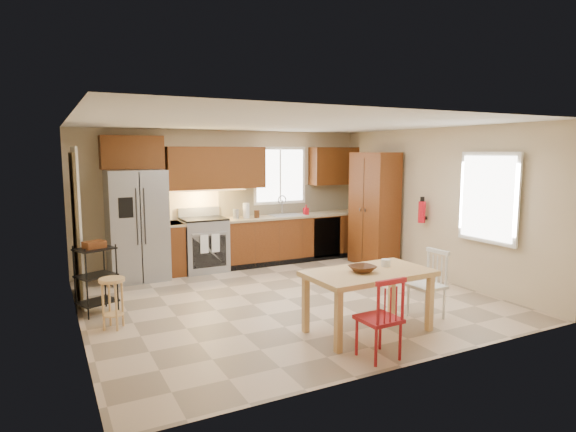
# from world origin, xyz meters

# --- Properties ---
(floor) EXTENTS (5.50, 5.50, 0.00)m
(floor) POSITION_xyz_m (0.00, 0.00, 0.00)
(floor) COLOR tan
(floor) RESTS_ON ground
(ceiling) EXTENTS (5.50, 5.00, 0.02)m
(ceiling) POSITION_xyz_m (0.00, 0.00, 2.50)
(ceiling) COLOR silver
(ceiling) RESTS_ON ground
(wall_back) EXTENTS (5.50, 0.02, 2.50)m
(wall_back) POSITION_xyz_m (0.00, 2.50, 1.25)
(wall_back) COLOR #CCB793
(wall_back) RESTS_ON ground
(wall_front) EXTENTS (5.50, 0.02, 2.50)m
(wall_front) POSITION_xyz_m (0.00, -2.50, 1.25)
(wall_front) COLOR #CCB793
(wall_front) RESTS_ON ground
(wall_left) EXTENTS (0.02, 5.00, 2.50)m
(wall_left) POSITION_xyz_m (-2.75, 0.00, 1.25)
(wall_left) COLOR #CCB793
(wall_left) RESTS_ON ground
(wall_right) EXTENTS (0.02, 5.00, 2.50)m
(wall_right) POSITION_xyz_m (2.75, 0.00, 1.25)
(wall_right) COLOR #CCB793
(wall_right) RESTS_ON ground
(refrigerator) EXTENTS (0.92, 0.75, 1.82)m
(refrigerator) POSITION_xyz_m (-1.70, 2.12, 0.91)
(refrigerator) COLOR gray
(refrigerator) RESTS_ON floor
(range_stove) EXTENTS (0.76, 0.63, 0.92)m
(range_stove) POSITION_xyz_m (-0.55, 2.19, 0.46)
(range_stove) COLOR gray
(range_stove) RESTS_ON floor
(base_cabinet_narrow) EXTENTS (0.30, 0.60, 0.90)m
(base_cabinet_narrow) POSITION_xyz_m (-1.10, 2.20, 0.45)
(base_cabinet_narrow) COLOR #643012
(base_cabinet_narrow) RESTS_ON floor
(base_cabinet_run) EXTENTS (2.92, 0.60, 0.90)m
(base_cabinet_run) POSITION_xyz_m (1.29, 2.20, 0.45)
(base_cabinet_run) COLOR #643012
(base_cabinet_run) RESTS_ON floor
(dishwasher) EXTENTS (0.60, 0.02, 0.78)m
(dishwasher) POSITION_xyz_m (1.85, 1.91, 0.45)
(dishwasher) COLOR black
(dishwasher) RESTS_ON floor
(backsplash) EXTENTS (2.92, 0.03, 0.55)m
(backsplash) POSITION_xyz_m (1.29, 2.48, 1.18)
(backsplash) COLOR beige
(backsplash) RESTS_ON wall_back
(upper_over_fridge) EXTENTS (1.00, 0.35, 0.55)m
(upper_over_fridge) POSITION_xyz_m (-1.70, 2.33, 2.10)
(upper_over_fridge) COLOR #5B2E0F
(upper_over_fridge) RESTS_ON wall_back
(upper_left_block) EXTENTS (1.80, 0.35, 0.75)m
(upper_left_block) POSITION_xyz_m (-0.25, 2.33, 1.83)
(upper_left_block) COLOR #5B2E0F
(upper_left_block) RESTS_ON wall_back
(upper_right_block) EXTENTS (1.00, 0.35, 0.75)m
(upper_right_block) POSITION_xyz_m (2.25, 2.33, 1.83)
(upper_right_block) COLOR #5B2E0F
(upper_right_block) RESTS_ON wall_back
(window_back) EXTENTS (1.12, 0.04, 1.12)m
(window_back) POSITION_xyz_m (1.10, 2.48, 1.65)
(window_back) COLOR white
(window_back) RESTS_ON wall_back
(sink) EXTENTS (0.62, 0.46, 0.16)m
(sink) POSITION_xyz_m (1.10, 2.20, 0.86)
(sink) COLOR gray
(sink) RESTS_ON base_cabinet_run
(undercab_glow) EXTENTS (1.60, 0.30, 0.01)m
(undercab_glow) POSITION_xyz_m (-0.55, 2.30, 1.43)
(undercab_glow) COLOR #FFBF66
(undercab_glow) RESTS_ON wall_back
(soap_bottle) EXTENTS (0.09, 0.09, 0.19)m
(soap_bottle) POSITION_xyz_m (1.48, 2.10, 1.00)
(soap_bottle) COLOR red
(soap_bottle) RESTS_ON base_cabinet_run
(paper_towel) EXTENTS (0.12, 0.12, 0.28)m
(paper_towel) POSITION_xyz_m (0.25, 2.15, 1.04)
(paper_towel) COLOR silver
(paper_towel) RESTS_ON base_cabinet_run
(canister_steel) EXTENTS (0.11, 0.11, 0.18)m
(canister_steel) POSITION_xyz_m (0.05, 2.15, 0.99)
(canister_steel) COLOR gray
(canister_steel) RESTS_ON base_cabinet_run
(canister_wood) EXTENTS (0.10, 0.10, 0.14)m
(canister_wood) POSITION_xyz_m (0.45, 2.12, 0.97)
(canister_wood) COLOR #482413
(canister_wood) RESTS_ON base_cabinet_run
(pantry) EXTENTS (0.50, 0.95, 2.10)m
(pantry) POSITION_xyz_m (2.43, 1.20, 1.05)
(pantry) COLOR #643012
(pantry) RESTS_ON floor
(fire_extinguisher) EXTENTS (0.12, 0.12, 0.36)m
(fire_extinguisher) POSITION_xyz_m (2.63, 0.15, 1.10)
(fire_extinguisher) COLOR red
(fire_extinguisher) RESTS_ON wall_right
(window_right) EXTENTS (0.04, 1.02, 1.32)m
(window_right) POSITION_xyz_m (2.68, -1.15, 1.45)
(window_right) COLOR white
(window_right) RESTS_ON wall_right
(doorway) EXTENTS (0.04, 0.95, 2.10)m
(doorway) POSITION_xyz_m (-2.67, 1.30, 1.05)
(doorway) COLOR #8C7A59
(doorway) RESTS_ON wall_left
(dining_table) EXTENTS (1.50, 0.87, 0.72)m
(dining_table) POSITION_xyz_m (0.28, -1.55, 0.36)
(dining_table) COLOR tan
(dining_table) RESTS_ON floor
(chair_red) EXTENTS (0.42, 0.42, 0.86)m
(chair_red) POSITION_xyz_m (-0.07, -2.20, 0.43)
(chair_red) COLOR #A6191F
(chair_red) RESTS_ON floor
(chair_white) EXTENTS (0.42, 0.42, 0.86)m
(chair_white) POSITION_xyz_m (1.23, -1.50, 0.43)
(chair_white) COLOR silver
(chair_white) RESTS_ON floor
(table_bowl) EXTENTS (0.31, 0.31, 0.07)m
(table_bowl) POSITION_xyz_m (0.18, -1.55, 0.73)
(table_bowl) COLOR #482413
(table_bowl) RESTS_ON dining_table
(table_jar) EXTENTS (0.10, 0.10, 0.12)m
(table_jar) POSITION_xyz_m (0.60, -1.46, 0.75)
(table_jar) COLOR silver
(table_jar) RESTS_ON dining_table
(bar_stool) EXTENTS (0.33, 0.33, 0.62)m
(bar_stool) POSITION_xyz_m (-2.39, -0.08, 0.31)
(bar_stool) COLOR tan
(bar_stool) RESTS_ON floor
(utility_cart) EXTENTS (0.56, 0.50, 0.91)m
(utility_cart) POSITION_xyz_m (-2.50, 0.61, 0.46)
(utility_cart) COLOR black
(utility_cart) RESTS_ON floor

